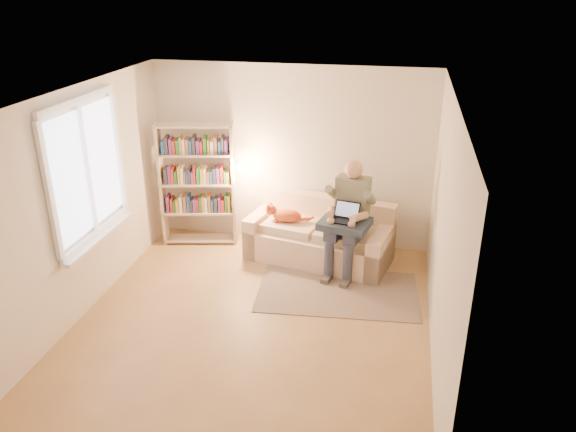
% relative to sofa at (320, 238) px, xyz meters
% --- Properties ---
extents(floor, '(4.50, 4.50, 0.00)m').
position_rel_sofa_xyz_m(floor, '(-0.51, -1.74, -0.30)').
color(floor, '#9C7447').
rests_on(floor, ground).
extents(ceiling, '(4.00, 4.50, 0.02)m').
position_rel_sofa_xyz_m(ceiling, '(-0.51, -1.74, 2.30)').
color(ceiling, white).
rests_on(ceiling, wall_back).
extents(wall_left, '(0.02, 4.50, 2.60)m').
position_rel_sofa_xyz_m(wall_left, '(-2.51, -1.74, 1.00)').
color(wall_left, silver).
rests_on(wall_left, floor).
extents(wall_right, '(0.02, 4.50, 2.60)m').
position_rel_sofa_xyz_m(wall_right, '(1.49, -1.74, 1.00)').
color(wall_right, silver).
rests_on(wall_right, floor).
extents(wall_back, '(4.00, 0.02, 2.60)m').
position_rel_sofa_xyz_m(wall_back, '(-0.51, 0.51, 1.00)').
color(wall_back, silver).
rests_on(wall_back, floor).
extents(wall_front, '(4.00, 0.02, 2.60)m').
position_rel_sofa_xyz_m(wall_front, '(-0.51, -3.99, 1.00)').
color(wall_front, silver).
rests_on(wall_front, floor).
extents(window, '(0.12, 1.52, 1.69)m').
position_rel_sofa_xyz_m(window, '(-2.46, -1.54, 1.07)').
color(window, white).
rests_on(window, wall_left).
extents(sofa, '(2.10, 1.27, 0.83)m').
position_rel_sofa_xyz_m(sofa, '(0.00, 0.00, 0.00)').
color(sofa, beige).
rests_on(sofa, floor).
extents(person, '(0.55, 0.75, 1.50)m').
position_rel_sofa_xyz_m(person, '(0.41, -0.24, 0.53)').
color(person, gray).
rests_on(person, sofa).
extents(cat, '(0.63, 0.30, 0.23)m').
position_rel_sofa_xyz_m(cat, '(-0.49, -0.02, 0.32)').
color(cat, orange).
rests_on(cat, sofa).
extents(blanket, '(0.72, 0.63, 0.10)m').
position_rel_sofa_xyz_m(blanket, '(0.41, -0.40, 0.43)').
color(blanket, '#243040').
rests_on(blanket, person).
extents(laptop, '(0.38, 0.36, 0.26)m').
position_rel_sofa_xyz_m(laptop, '(0.41, -0.39, 0.54)').
color(laptop, black).
rests_on(laptop, blanket).
extents(bookshelf, '(1.24, 0.49, 1.81)m').
position_rel_sofa_xyz_m(bookshelf, '(-1.81, 0.16, 0.70)').
color(bookshelf, '#C9B198').
rests_on(bookshelf, floor).
extents(rug, '(2.09, 1.34, 0.01)m').
position_rel_sofa_xyz_m(rug, '(0.37, -0.88, -0.30)').
color(rug, gray).
rests_on(rug, floor).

